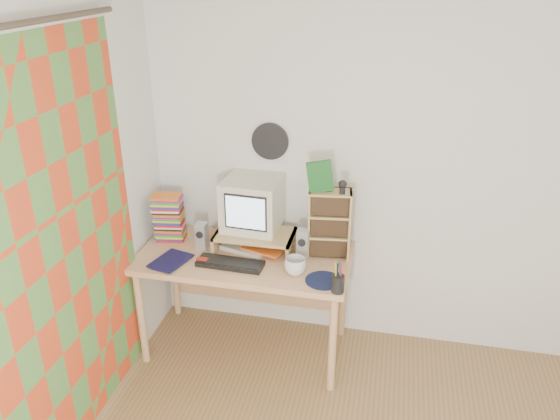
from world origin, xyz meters
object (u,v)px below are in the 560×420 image
at_px(crt_monitor, 251,206).
at_px(mug, 295,266).
at_px(cd_rack, 329,224).
at_px(diary, 159,256).
at_px(keyboard, 230,264).
at_px(desk, 247,268).
at_px(dvd_stack, 169,221).

bearing_deg(crt_monitor, mug, -37.20).
xyz_separation_m(cd_rack, diary, (-1.07, -0.30, -0.20)).
relative_size(mug, diary, 0.59).
height_order(keyboard, cd_rack, cd_rack).
relative_size(desk, cd_rack, 3.08).
bearing_deg(diary, dvd_stack, 112.73).
distance_m(crt_monitor, keyboard, 0.41).
distance_m(cd_rack, diary, 1.12).
bearing_deg(dvd_stack, desk, -14.46).
bearing_deg(cd_rack, crt_monitor, 170.56).
height_order(dvd_stack, mug, dvd_stack).
bearing_deg(dvd_stack, keyboard, -36.44).
xyz_separation_m(dvd_stack, mug, (0.94, -0.27, -0.08)).
bearing_deg(diary, mug, 15.81).
relative_size(crt_monitor, mug, 2.66).
bearing_deg(dvd_stack, diary, -91.59).
relative_size(keyboard, cd_rack, 0.94).
bearing_deg(diary, desk, 38.95).
distance_m(cd_rack, mug, 0.37).
bearing_deg(desk, diary, -156.15).
xyz_separation_m(desk, cd_rack, (0.54, 0.06, 0.36)).
relative_size(keyboard, diary, 1.85).
bearing_deg(desk, keyboard, -103.04).
distance_m(desk, keyboard, 0.26).
height_order(dvd_stack, cd_rack, cd_rack).
distance_m(dvd_stack, cd_rack, 1.11).
xyz_separation_m(crt_monitor, dvd_stack, (-0.58, -0.04, -0.16)).
relative_size(cd_rack, mug, 3.32).
xyz_separation_m(crt_monitor, cd_rack, (0.53, -0.02, -0.07)).
relative_size(dvd_stack, cd_rack, 0.60).
xyz_separation_m(desk, dvd_stack, (-0.56, 0.05, 0.27)).
bearing_deg(mug, keyboard, 178.86).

